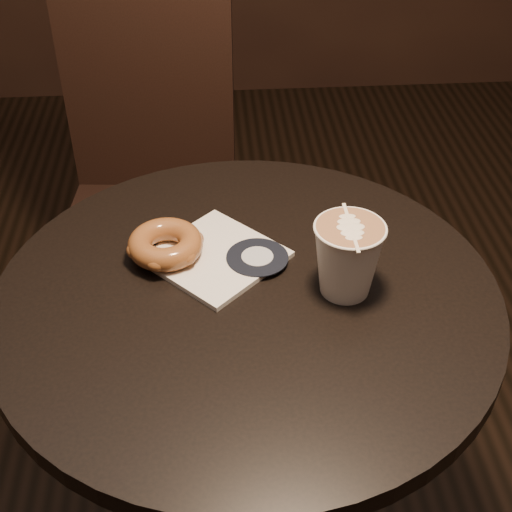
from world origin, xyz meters
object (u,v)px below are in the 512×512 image
object	(u,v)px
cafe_table	(248,387)
pastry_bag	(216,257)
doughnut	(165,244)
latte_cup	(347,259)
chair	(150,168)

from	to	relation	value
cafe_table	pastry_bag	size ratio (longest dim) A/B	4.60
cafe_table	doughnut	world-z (taller)	doughnut
doughnut	cafe_table	bearing A→B (deg)	-35.38
pastry_bag	latte_cup	world-z (taller)	latte_cup
cafe_table	doughnut	bearing A→B (deg)	144.62
chair	doughnut	xyz separation A→B (m)	(0.07, -0.61, 0.23)
doughnut	latte_cup	xyz separation A→B (m)	(0.25, -0.09, 0.03)
pastry_bag	doughnut	bearing A→B (deg)	130.26
cafe_table	latte_cup	xyz separation A→B (m)	(0.13, -0.01, 0.25)
cafe_table	chair	size ratio (longest dim) A/B	0.77
chair	pastry_bag	world-z (taller)	chair
chair	doughnut	distance (m)	0.66
chair	latte_cup	bearing A→B (deg)	-60.73
chair	latte_cup	xyz separation A→B (m)	(0.32, -0.70, 0.26)
chair	doughnut	world-z (taller)	chair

